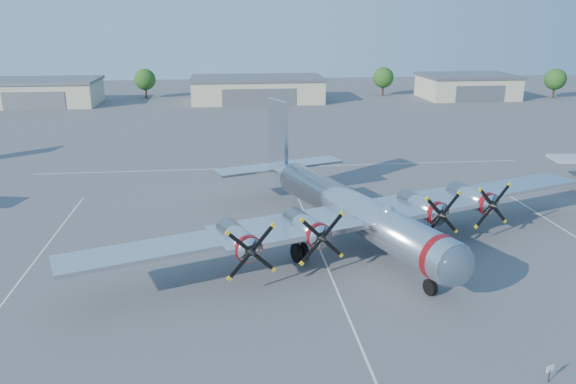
{
  "coord_description": "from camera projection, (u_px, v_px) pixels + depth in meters",
  "views": [
    {
      "loc": [
        -7.2,
        -42.01,
        17.81
      ],
      "look_at": [
        -1.95,
        4.43,
        3.2
      ],
      "focal_mm": 35.0,
      "sensor_mm": 36.0,
      "label": 1
    }
  ],
  "objects": [
    {
      "name": "ground",
      "position": [
        318.0,
        244.0,
        45.92
      ],
      "size": [
        260.0,
        260.0,
        0.0
      ],
      "primitive_type": "plane",
      "color": "#565659",
      "rests_on": "ground"
    },
    {
      "name": "parking_lines",
      "position": [
        321.0,
        253.0,
        44.26
      ],
      "size": [
        60.0,
        50.08,
        0.01
      ],
      "color": "silver",
      "rests_on": "ground"
    },
    {
      "name": "hangar_west",
      "position": [
        44.0,
        92.0,
        118.02
      ],
      "size": [
        22.6,
        14.6,
        5.4
      ],
      "color": "beige",
      "rests_on": "ground"
    },
    {
      "name": "hangar_center",
      "position": [
        257.0,
        89.0,
        122.85
      ],
      "size": [
        28.6,
        14.6,
        5.4
      ],
      "color": "beige",
      "rests_on": "ground"
    },
    {
      "name": "hangar_east",
      "position": [
        467.0,
        86.0,
        127.99
      ],
      "size": [
        20.6,
        14.6,
        5.4
      ],
      "color": "beige",
      "rests_on": "ground"
    },
    {
      "name": "tree_west",
      "position": [
        145.0,
        80.0,
        127.34
      ],
      "size": [
        4.8,
        4.8,
        6.64
      ],
      "color": "#382619",
      "rests_on": "ground"
    },
    {
      "name": "tree_east",
      "position": [
        383.0,
        78.0,
        131.34
      ],
      "size": [
        4.8,
        4.8,
        6.64
      ],
      "color": "#382619",
      "rests_on": "ground"
    },
    {
      "name": "tree_far_east",
      "position": [
        555.0,
        79.0,
        127.83
      ],
      "size": [
        4.8,
        4.8,
        6.64
      ],
      "color": "#382619",
      "rests_on": "ground"
    },
    {
      "name": "main_bomber_b29",
      "position": [
        346.0,
        241.0,
        46.73
      ],
      "size": [
        53.11,
        44.47,
        10.02
      ],
      "primitive_type": null,
      "rotation": [
        0.0,
        0.0,
        0.34
      ],
      "color": "silver",
      "rests_on": "ground"
    },
    {
      "name": "info_placard",
      "position": [
        550.0,
        370.0,
        28.42
      ],
      "size": [
        0.49,
        0.22,
        0.98
      ],
      "rotation": [
        0.0,
        0.0,
        0.36
      ],
      "color": "black",
      "rests_on": "ground"
    }
  ]
}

